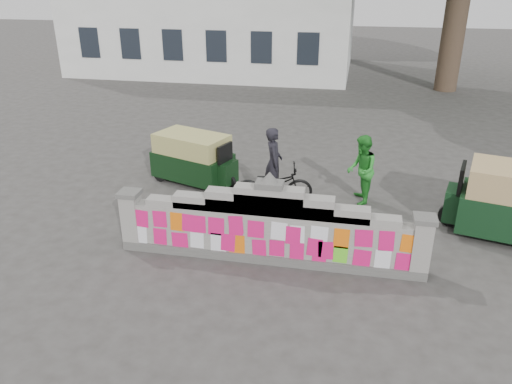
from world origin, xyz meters
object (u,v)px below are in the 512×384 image
cyclist_bike (273,185)px  pedestrian (361,170)px  rickshaw_left (194,158)px  cyclist_rider (274,171)px

cyclist_bike → pedestrian: 2.30m
cyclist_bike → pedestrian: (2.20, 0.54, 0.38)m
cyclist_bike → rickshaw_left: 2.68m
cyclist_bike → pedestrian: pedestrian is taller
cyclist_bike → rickshaw_left: rickshaw_left is taller
cyclist_bike → rickshaw_left: bearing=54.4°
rickshaw_left → pedestrian: bearing=13.6°
cyclist_rider → pedestrian: size_ratio=1.00×
cyclist_rider → rickshaw_left: size_ratio=0.69×
cyclist_bike → cyclist_rider: size_ratio=1.12×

